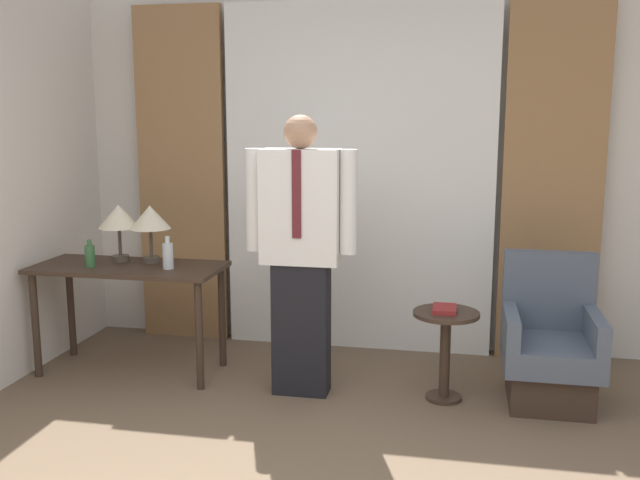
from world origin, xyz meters
name	(u,v)px	position (x,y,z in m)	size (l,w,h in m)	color
wall_back	(360,170)	(0.00, 3.16, 1.35)	(10.00, 0.06, 2.70)	silver
curtain_sheer_center	(358,180)	(0.00, 3.03, 1.29)	(2.00, 0.06, 2.58)	white
curtain_drape_left	(182,177)	(-1.39, 3.03, 1.29)	(0.69, 0.06, 2.58)	#997047
curtain_drape_right	(553,183)	(1.39, 3.03, 1.29)	(0.69, 0.06, 2.58)	#997047
desk	(129,281)	(-1.46, 2.20, 0.65)	(1.29, 0.57, 0.76)	#38281E
table_lamp_left	(119,218)	(-1.58, 2.32, 1.06)	(0.28, 0.28, 0.40)	#4C4238
table_lamp_right	(150,219)	(-1.34, 2.32, 1.06)	(0.28, 0.28, 0.40)	#4C4238
bottle_near_edge	(168,255)	(-1.15, 2.15, 0.85)	(0.07, 0.07, 0.22)	silver
bottle_by_lamp	(90,255)	(-1.69, 2.11, 0.83)	(0.07, 0.07, 0.19)	#336638
person	(301,247)	(-0.22, 2.05, 0.96)	(0.70, 0.23, 1.77)	black
armchair	(550,351)	(1.33, 2.22, 0.33)	(0.57, 0.63, 0.91)	#38281E
side_table	(445,340)	(0.69, 2.11, 0.39)	(0.41, 0.41, 0.57)	#38281E
book	(444,309)	(0.68, 2.12, 0.59)	(0.14, 0.20, 0.03)	maroon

